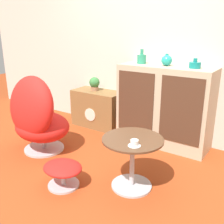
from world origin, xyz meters
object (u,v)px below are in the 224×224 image
at_px(vase_inner_left, 167,60).
at_px(vase_inner_right, 195,65).
at_px(coffee_table, 132,156).
at_px(potted_plant, 94,83).
at_px(teacup, 134,144).
at_px(vase_leftmost, 142,59).
at_px(egg_chair, 37,117).
at_px(tv_console, 98,109).
at_px(ottoman, 63,170).
at_px(sideboard, 164,106).

height_order(vase_inner_left, vase_inner_right, vase_inner_left).
bearing_deg(vase_inner_left, coffee_table, -80.85).
bearing_deg(vase_inner_right, coffee_table, -98.82).
relative_size(potted_plant, teacup, 1.85).
xyz_separation_m(vase_inner_left, vase_inner_right, (0.34, -0.00, -0.03)).
xyz_separation_m(vase_leftmost, vase_inner_left, (0.33, 0.00, 0.00)).
relative_size(vase_inner_right, potted_plant, 0.65).
xyz_separation_m(coffee_table, vase_inner_left, (-0.17, 1.07, 0.75)).
bearing_deg(vase_inner_right, egg_chair, -144.00).
bearing_deg(tv_console, ottoman, -64.60).
xyz_separation_m(vase_inner_right, teacup, (-0.08, -1.19, -0.52)).
relative_size(tv_console, vase_inner_left, 5.36).
bearing_deg(vase_leftmost, vase_inner_right, 0.00).
xyz_separation_m(coffee_table, vase_inner_right, (0.17, 1.07, 0.72)).
bearing_deg(ottoman, vase_inner_right, 63.62).
relative_size(egg_chair, coffee_table, 1.72).
bearing_deg(potted_plant, tv_console, -0.44).
distance_m(sideboard, vase_inner_left, 0.56).
height_order(sideboard, vase_inner_left, vase_inner_left).
height_order(egg_chair, potted_plant, egg_chair).
bearing_deg(ottoman, tv_console, 115.40).
xyz_separation_m(vase_leftmost, vase_inner_right, (0.67, 0.00, -0.02)).
distance_m(vase_leftmost, teacup, 1.44).
relative_size(sideboard, teacup, 10.62).
relative_size(sideboard, potted_plant, 5.75).
bearing_deg(teacup, vase_inner_right, 86.25).
bearing_deg(vase_inner_right, tv_console, 178.81).
height_order(coffee_table, teacup, teacup).
distance_m(tv_console, ottoman, 1.61).
distance_m(sideboard, ottoman, 1.50).
bearing_deg(potted_plant, coffee_table, -40.48).
relative_size(vase_leftmost, vase_inner_left, 1.26).
height_order(potted_plant, teacup, potted_plant).
distance_m(ottoman, vase_leftmost, 1.68).
bearing_deg(teacup, vase_leftmost, 116.41).
distance_m(sideboard, tv_console, 1.09).
xyz_separation_m(sideboard, vase_leftmost, (-0.34, 0.00, 0.56)).
distance_m(vase_leftmost, vase_inner_left, 0.33).
xyz_separation_m(ottoman, vase_inner_right, (0.71, 1.42, 0.87)).
height_order(egg_chair, coffee_table, egg_chair).
bearing_deg(tv_console, teacup, -42.85).
distance_m(egg_chair, coffee_table, 1.30).
xyz_separation_m(egg_chair, teacup, (1.38, -0.13, 0.08)).
bearing_deg(vase_leftmost, egg_chair, -126.62).
xyz_separation_m(potted_plant, teacup, (1.37, -1.22, -0.13)).
relative_size(vase_inner_left, potted_plant, 0.71).
distance_m(coffee_table, teacup, 0.25).
distance_m(coffee_table, vase_inner_left, 1.31).
bearing_deg(vase_leftmost, potted_plant, 177.85).
bearing_deg(teacup, coffee_table, 125.02).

